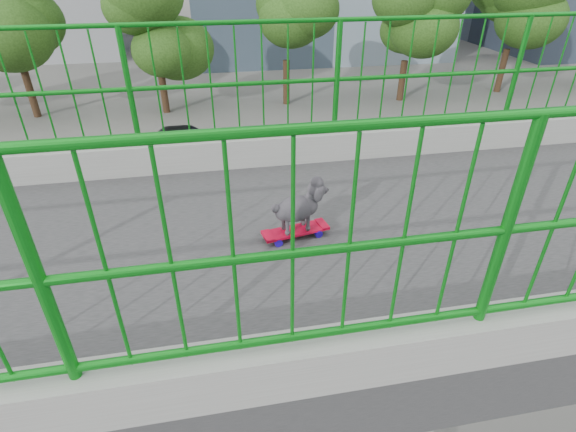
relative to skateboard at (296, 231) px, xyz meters
The scene contains 8 objects.
road 14.85m from the skateboard, behind, with size 18.00×90.00×0.02m, color black.
footbridge 1.97m from the skateboard, 94.27° to the left, with size 3.00×24.00×7.00m.
railing 0.73m from the skateboard, 94.27° to the left, with size 3.00×24.00×1.42m.
street_trees 26.24m from the skateboard, behind, with size 5.30×60.40×7.26m.
skateboard is the anchor object (origin of this frame).
poodle 0.23m from the skateboard, 101.13° to the left, with size 0.25×0.46×0.39m.
car_3 17.35m from the skateboard, 165.33° to the right, with size 2.21×5.44×1.58m, color #95959A.
car_4 19.97m from the skateboard, behind, with size 1.72×4.28×1.46m, color black.
Camera 1 is at (2.86, -1.29, 8.94)m, focal length 27.10 mm.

